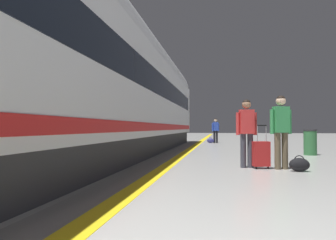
{
  "coord_description": "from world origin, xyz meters",
  "views": [
    {
      "loc": [
        0.79,
        1.64,
        0.97
      ],
      "look_at": [
        -0.26,
        7.95,
        1.13
      ],
      "focal_mm": 33.51,
      "sensor_mm": 36.0,
      "label": 1
    }
  ],
  "objects": [
    {
      "name": "passenger_mid",
      "position": [
        1.43,
        9.47,
        0.96
      ],
      "size": [
        0.51,
        0.27,
        1.66
      ],
      "color": "#383842",
      "rests_on": "ground"
    },
    {
      "name": "passenger_far",
      "position": [
        0.51,
        21.83,
        0.91
      ],
      "size": [
        0.46,
        0.28,
        1.56
      ],
      "color": "black",
      "rests_on": "ground"
    },
    {
      "name": "suitcase_mid",
      "position": [
        1.75,
        9.34,
        0.35
      ],
      "size": [
        0.42,
        0.3,
        1.04
      ],
      "color": "#A51E1E",
      "rests_on": "ground"
    },
    {
      "name": "duffel_bag_far",
      "position": [
        0.19,
        21.72,
        0.15
      ],
      "size": [
        0.44,
        0.26,
        0.36
      ],
      "color": "navy",
      "rests_on": "ground"
    },
    {
      "name": "waste_bin",
      "position": [
        3.94,
        13.43,
        0.46
      ],
      "size": [
        0.46,
        0.46,
        0.91
      ],
      "color": "#2D6638",
      "rests_on": "ground"
    },
    {
      "name": "tactile_edge_band",
      "position": [
        -0.92,
        10.0,
        0.0
      ],
      "size": [
        0.71,
        80.0,
        0.01
      ],
      "primitive_type": "cube",
      "color": "slate",
      "rests_on": "ground"
    },
    {
      "name": "passenger_near",
      "position": [
        2.2,
        9.32,
        1.0
      ],
      "size": [
        0.52,
        0.31,
        1.73
      ],
      "color": "brown",
      "rests_on": "ground"
    },
    {
      "name": "high_speed_train",
      "position": [
        -2.75,
        8.24,
        2.5
      ],
      "size": [
        2.94,
        31.59,
        4.97
      ],
      "color": "#38383D",
      "rests_on": "ground"
    },
    {
      "name": "duffel_bag_near",
      "position": [
        2.52,
        8.99,
        0.15
      ],
      "size": [
        0.44,
        0.26,
        0.36
      ],
      "color": "black",
      "rests_on": "ground"
    },
    {
      "name": "safety_line_strip",
      "position": [
        -0.55,
        10.0,
        0.0
      ],
      "size": [
        0.36,
        80.0,
        0.01
      ],
      "primitive_type": "cube",
      "color": "yellow",
      "rests_on": "ground"
    }
  ]
}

